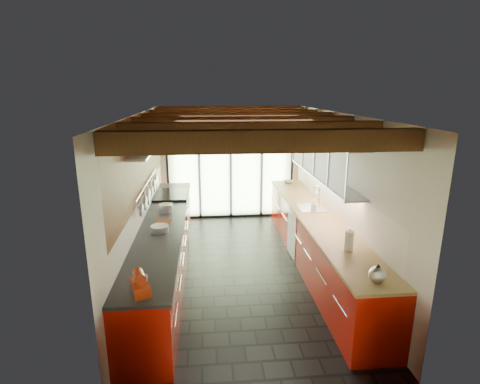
{
  "coord_description": "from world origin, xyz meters",
  "views": [
    {
      "loc": [
        -0.56,
        -5.79,
        2.96
      ],
      "look_at": [
        0.01,
        0.4,
        1.25
      ],
      "focal_mm": 28.0,
      "sensor_mm": 36.0,
      "label": 1
    }
  ],
  "objects_px": {
    "stand_mixer": "(140,284)",
    "soap_bottle": "(314,206)",
    "paper_towel": "(349,241)",
    "kettle": "(378,274)",
    "bowl": "(288,182)"
  },
  "relations": [
    {
      "from": "kettle",
      "to": "bowl",
      "type": "distance_m",
      "value": 4.5
    },
    {
      "from": "soap_bottle",
      "to": "bowl",
      "type": "distance_m",
      "value": 2.04
    },
    {
      "from": "paper_towel",
      "to": "soap_bottle",
      "type": "distance_m",
      "value": 1.62
    },
    {
      "from": "soap_bottle",
      "to": "paper_towel",
      "type": "bearing_deg",
      "value": -90.0
    },
    {
      "from": "bowl",
      "to": "soap_bottle",
      "type": "bearing_deg",
      "value": -90.0
    },
    {
      "from": "stand_mixer",
      "to": "paper_towel",
      "type": "distance_m",
      "value": 2.67
    },
    {
      "from": "stand_mixer",
      "to": "soap_bottle",
      "type": "xyz_separation_m",
      "value": [
        2.54,
        2.45,
        0.0
      ]
    },
    {
      "from": "stand_mixer",
      "to": "soap_bottle",
      "type": "distance_m",
      "value": 3.53
    },
    {
      "from": "kettle",
      "to": "paper_towel",
      "type": "xyz_separation_m",
      "value": [
        0.0,
        0.84,
        0.03
      ]
    },
    {
      "from": "paper_towel",
      "to": "soap_bottle",
      "type": "xyz_separation_m",
      "value": [
        0.0,
        1.62,
        -0.03
      ]
    },
    {
      "from": "kettle",
      "to": "soap_bottle",
      "type": "relative_size",
      "value": 1.24
    },
    {
      "from": "soap_bottle",
      "to": "stand_mixer",
      "type": "bearing_deg",
      "value": -135.98
    },
    {
      "from": "paper_towel",
      "to": "soap_bottle",
      "type": "bearing_deg",
      "value": 90.0
    },
    {
      "from": "stand_mixer",
      "to": "bowl",
      "type": "relative_size",
      "value": 1.44
    },
    {
      "from": "paper_towel",
      "to": "stand_mixer",
      "type": "bearing_deg",
      "value": -161.83
    }
  ]
}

